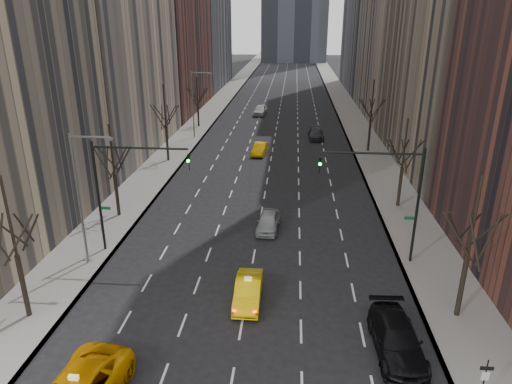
# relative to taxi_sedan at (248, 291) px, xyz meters

# --- Properties ---
(ground) EXTENTS (400.00, 400.00, 0.00)m
(ground) POSITION_rel_taxi_sedan_xyz_m (-0.14, -6.54, -0.71)
(ground) COLOR black
(ground) RESTS_ON ground
(sidewalk_left) EXTENTS (4.50, 320.00, 0.15)m
(sidewalk_left) POSITION_rel_taxi_sedan_xyz_m (-12.39, 63.46, -0.63)
(sidewalk_left) COLOR slate
(sidewalk_left) RESTS_ON ground
(sidewalk_right) EXTENTS (4.50, 320.00, 0.15)m
(sidewalk_right) POSITION_rel_taxi_sedan_xyz_m (12.11, 63.46, -0.63)
(sidewalk_right) COLOR slate
(sidewalk_right) RESTS_ON ground
(tree_lw_a) EXTENTS (3.36, 3.50, 8.28)m
(tree_lw_a) POSITION_rel_taxi_sedan_xyz_m (-12.14, -2.54, 3.17)
(tree_lw_a) COLOR black
(tree_lw_a) RESTS_ON ground
(tree_lw_b) EXTENTS (3.36, 3.50, 7.82)m
(tree_lw_b) POSITION_rel_taxi_sedan_xyz_m (-12.14, 11.46, 3.01)
(tree_lw_b) COLOR black
(tree_lw_b) RESTS_ON ground
(tree_lw_c) EXTENTS (3.36, 3.50, 8.74)m
(tree_lw_c) POSITION_rel_taxi_sedan_xyz_m (-12.14, 27.46, 3.33)
(tree_lw_c) COLOR black
(tree_lw_c) RESTS_ON ground
(tree_lw_d) EXTENTS (3.36, 3.50, 7.36)m
(tree_lw_d) POSITION_rel_taxi_sedan_xyz_m (-12.14, 45.46, 2.85)
(tree_lw_d) COLOR black
(tree_lw_d) RESTS_ON ground
(tree_rw_a) EXTENTS (3.36, 3.50, 8.28)m
(tree_rw_a) POSITION_rel_taxi_sedan_xyz_m (11.86, -0.54, 3.17)
(tree_rw_a) COLOR black
(tree_rw_a) RESTS_ON ground
(tree_rw_b) EXTENTS (3.36, 3.50, 7.82)m
(tree_rw_b) POSITION_rel_taxi_sedan_xyz_m (11.86, 15.46, 3.01)
(tree_rw_b) COLOR black
(tree_rw_b) RESTS_ON ground
(tree_rw_c) EXTENTS (3.36, 3.50, 8.74)m
(tree_rw_c) POSITION_rel_taxi_sedan_xyz_m (11.86, 33.46, 3.33)
(tree_rw_c) COLOR black
(tree_rw_c) RESTS_ON ground
(traffic_mast_left) EXTENTS (6.69, 0.39, 8.00)m
(traffic_mast_left) POSITION_rel_taxi_sedan_xyz_m (-9.25, 5.46, 4.78)
(traffic_mast_left) COLOR black
(traffic_mast_left) RESTS_ON ground
(traffic_mast_right) EXTENTS (6.69, 0.39, 8.00)m
(traffic_mast_right) POSITION_rel_taxi_sedan_xyz_m (8.97, 5.46, 4.78)
(traffic_mast_right) COLOR black
(traffic_mast_right) RESTS_ON ground
(streetlight_near) EXTENTS (2.83, 0.22, 9.00)m
(streetlight_near) POSITION_rel_taxi_sedan_xyz_m (-10.98, 3.46, 4.91)
(streetlight_near) COLOR slate
(streetlight_near) RESTS_ON ground
(streetlight_far) EXTENTS (2.83, 0.22, 9.00)m
(streetlight_far) POSITION_rel_taxi_sedan_xyz_m (-10.98, 38.46, 4.91)
(streetlight_far) COLOR slate
(streetlight_far) RESTS_ON ground
(sign_post) EXTENTS (0.55, 0.06, 2.80)m
(sign_post) POSITION_rel_taxi_sedan_xyz_m (10.46, -7.55, 1.08)
(sign_post) COLOR black
(sign_post) RESTS_ON ground
(taxi_sedan) EXTENTS (1.54, 4.32, 1.42)m
(taxi_sedan) POSITION_rel_taxi_sedan_xyz_m (0.00, 0.00, 0.00)
(taxi_sedan) COLOR yellow
(taxi_sedan) RESTS_ON ground
(silver_sedan_ahead) EXTENTS (1.95, 4.25, 1.41)m
(silver_sedan_ahead) POSITION_rel_taxi_sedan_xyz_m (0.63, 9.93, -0.00)
(silver_sedan_ahead) COLOR #96999E
(silver_sedan_ahead) RESTS_ON ground
(parked_suv_black) EXTENTS (2.44, 5.55, 1.59)m
(parked_suv_black) POSITION_rel_taxi_sedan_xyz_m (7.83, -3.77, 0.08)
(parked_suv_black) COLOR black
(parked_suv_black) RESTS_ON ground
(far_taxi) EXTENTS (1.89, 4.34, 1.39)m
(far_taxi) POSITION_rel_taxi_sedan_xyz_m (-1.61, 31.20, -0.02)
(far_taxi) COLOR #F0AB05
(far_taxi) RESTS_ON ground
(far_suv_grey) EXTENTS (2.17, 4.98, 1.43)m
(far_suv_grey) POSITION_rel_taxi_sedan_xyz_m (5.57, 39.53, 0.00)
(far_suv_grey) COLOR #2C2D31
(far_suv_grey) RESTS_ON ground
(far_car_white) EXTENTS (2.42, 5.10, 1.68)m
(far_car_white) POSITION_rel_taxi_sedan_xyz_m (-3.36, 55.50, 0.13)
(far_car_white) COLOR silver
(far_car_white) RESTS_ON ground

